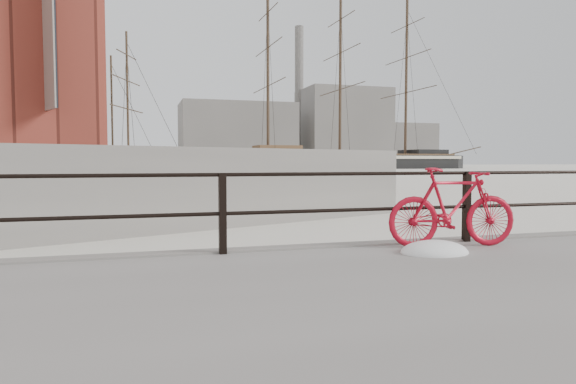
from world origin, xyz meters
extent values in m
imported|color=#AD0B1E|center=(-3.97, -0.50, 0.88)|extent=(1.78, 0.52, 1.06)
ellipsoid|color=white|center=(-4.45, -0.83, 0.51)|extent=(0.88, 0.69, 0.31)
cube|color=gray|center=(20.00, 140.00, 9.00)|extent=(32.00, 18.00, 18.00)
cube|color=gray|center=(55.00, 145.00, 12.00)|extent=(26.00, 20.00, 24.00)
cube|color=gray|center=(78.00, 150.00, 7.00)|extent=(20.00, 16.00, 14.00)
cylinder|color=gray|center=(42.00, 150.00, 22.00)|extent=(2.80, 2.80, 44.00)
camera|label=1|loc=(-8.01, -6.41, 1.49)|focal=32.00mm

